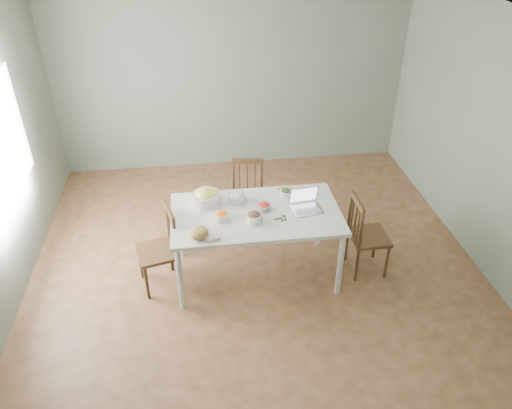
{
  "coord_description": "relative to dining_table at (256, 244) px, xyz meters",
  "views": [
    {
      "loc": [
        -0.57,
        -4.28,
        3.65
      ],
      "look_at": [
        -0.02,
        -0.14,
        0.92
      ],
      "focal_mm": 34.48,
      "sensor_mm": 36.0,
      "label": 1
    }
  ],
  "objects": [
    {
      "name": "wall_front",
      "position": [
        0.02,
        -2.36,
        0.94
      ],
      "size": [
        5.0,
        0.0,
        2.7
      ],
      "primitive_type": "cube",
      "color": "gray",
      "rests_on": "ground"
    },
    {
      "name": "chair_left",
      "position": [
        -1.04,
        -0.04,
        0.06
      ],
      "size": [
        0.48,
        0.49,
        0.93
      ],
      "primitive_type": null,
      "rotation": [
        0.0,
        0.0,
        -1.33
      ],
      "color": "#3A2514",
      "rests_on": "floor"
    },
    {
      "name": "bread_boule",
      "position": [
        -0.59,
        -0.35,
        0.47
      ],
      "size": [
        0.21,
        0.21,
        0.12
      ],
      "primitive_type": "ellipsoid",
      "rotation": [
        0.0,
        0.0,
        -0.15
      ],
      "color": "tan",
      "rests_on": "dining_table"
    },
    {
      "name": "laptop",
      "position": [
        0.53,
        -0.03,
        0.52
      ],
      "size": [
        0.34,
        0.29,
        0.21
      ],
      "primitive_type": null,
      "rotation": [
        0.0,
        0.0,
        0.11
      ],
      "color": "silver",
      "rests_on": "dining_table"
    },
    {
      "name": "dining_table",
      "position": [
        0.0,
        0.0,
        0.0
      ],
      "size": [
        1.74,
        0.98,
        0.82
      ],
      "primitive_type": null,
      "color": "white",
      "rests_on": "floor"
    },
    {
      "name": "bowl_broccoli",
      "position": [
        0.36,
        0.28,
        0.45
      ],
      "size": [
        0.16,
        0.16,
        0.08
      ],
      "primitive_type": null,
      "rotation": [
        0.0,
        0.0,
        -0.26
      ],
      "color": "#103612",
      "rests_on": "dining_table"
    },
    {
      "name": "bowl_mushroom",
      "position": [
        -0.04,
        -0.16,
        0.46
      ],
      "size": [
        0.19,
        0.19,
        0.11
      ],
      "primitive_type": null,
      "rotation": [
        0.0,
        0.0,
        -0.15
      ],
      "color": "#401D10",
      "rests_on": "dining_table"
    },
    {
      "name": "chair_far",
      "position": [
        0.0,
        0.85,
        0.04
      ],
      "size": [
        0.46,
        0.44,
        0.9
      ],
      "primitive_type": null,
      "rotation": [
        0.0,
        0.0,
        -0.16
      ],
      "color": "#3A2514",
      "rests_on": "floor"
    },
    {
      "name": "bowl_onion",
      "position": [
        -0.17,
        0.24,
        0.46
      ],
      "size": [
        0.22,
        0.22,
        0.1
      ],
      "primitive_type": null,
      "rotation": [
        0.0,
        0.0,
        -0.21
      ],
      "color": "white",
      "rests_on": "dining_table"
    },
    {
      "name": "flatbread",
      "position": [
        0.38,
        0.38,
        0.42
      ],
      "size": [
        0.2,
        0.2,
        0.02
      ],
      "primitive_type": "cylinder",
      "rotation": [
        0.0,
        0.0,
        -0.03
      ],
      "color": "tan",
      "rests_on": "dining_table"
    },
    {
      "name": "bowl_squash",
      "position": [
        -0.49,
        0.24,
        0.49
      ],
      "size": [
        0.35,
        0.35,
        0.17
      ],
      "primitive_type": null,
      "rotation": [
        0.0,
        0.0,
        0.21
      ],
      "color": "#F1DF6D",
      "rests_on": "dining_table"
    },
    {
      "name": "wall_back",
      "position": [
        0.02,
        2.64,
        0.94
      ],
      "size": [
        5.0,
        0.0,
        2.7
      ],
      "primitive_type": "cube",
      "color": "gray",
      "rests_on": "ground"
    },
    {
      "name": "wall_right",
      "position": [
        2.52,
        0.14,
        0.94
      ],
      "size": [
        0.0,
        5.0,
        2.7
      ],
      "primitive_type": "cube",
      "color": "gray",
      "rests_on": "ground"
    },
    {
      "name": "floor",
      "position": [
        0.02,
        0.14,
        -0.41
      ],
      "size": [
        5.0,
        5.0,
        0.0
      ],
      "primitive_type": "cube",
      "color": "#50351C",
      "rests_on": "ground"
    },
    {
      "name": "bowl_carrot",
      "position": [
        -0.36,
        -0.07,
        0.45
      ],
      "size": [
        0.16,
        0.16,
        0.09
      ],
      "primitive_type": null,
      "rotation": [
        0.0,
        0.0,
        -0.09
      ],
      "color": "#DD5E13",
      "rests_on": "dining_table"
    },
    {
      "name": "bowl_redpep",
      "position": [
        0.09,
        0.04,
        0.45
      ],
      "size": [
        0.14,
        0.14,
        0.08
      ],
      "primitive_type": null,
      "rotation": [
        0.0,
        0.0,
        -0.05
      ],
      "color": "red",
      "rests_on": "dining_table"
    },
    {
      "name": "butter_stick",
      "position": [
        -0.46,
        -0.42,
        0.42
      ],
      "size": [
        0.13,
        0.06,
        0.03
      ],
      "primitive_type": "cube",
      "rotation": [
        0.0,
        0.0,
        0.26
      ],
      "color": "silver",
      "rests_on": "dining_table"
    },
    {
      "name": "ceiling",
      "position": [
        0.02,
        0.14,
        2.29
      ],
      "size": [
        5.0,
        5.0,
        0.0
      ],
      "primitive_type": "cube",
      "color": "white",
      "rests_on": "ground"
    },
    {
      "name": "chair_right",
      "position": [
        1.22,
        -0.08,
        0.06
      ],
      "size": [
        0.4,
        0.42,
        0.94
      ],
      "primitive_type": null,
      "rotation": [
        0.0,
        0.0,
        1.59
      ],
      "color": "#3A2514",
      "rests_on": "floor"
    },
    {
      "name": "basil_bunch",
      "position": [
        0.23,
        -0.14,
        0.42
      ],
      "size": [
        0.17,
        0.17,
        0.02
      ],
      "primitive_type": null,
      "color": "#1B4816",
      "rests_on": "dining_table"
    }
  ]
}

